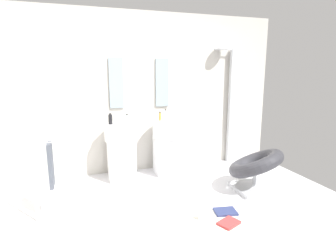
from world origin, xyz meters
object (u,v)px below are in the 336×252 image
(soap_bottle_amber, at_px, (160,116))
(towel_rack, at_px, (48,167))
(coffee_mug, at_px, (201,216))
(soap_bottle_clear, at_px, (127,118))
(soap_bottle_white, at_px, (165,115))
(magazine_red, at_px, (229,223))
(pedestal_sink_left, at_px, (121,149))
(lounge_chair, at_px, (255,167))
(magazine_navy, at_px, (225,212))
(soap_bottle_black, at_px, (110,119))
(shower_column, at_px, (232,104))
(pedestal_sink_right, at_px, (168,145))

(soap_bottle_amber, bearing_deg, towel_rack, -146.55)
(coffee_mug, height_order, soap_bottle_clear, soap_bottle_clear)
(soap_bottle_white, bearing_deg, magazine_red, -85.53)
(pedestal_sink_left, distance_m, magazine_red, 1.99)
(lounge_chair, xyz_separation_m, soap_bottle_clear, (-1.60, 1.10, 0.59))
(magazine_red, height_order, coffee_mug, coffee_mug)
(pedestal_sink_left, bearing_deg, soap_bottle_white, 11.92)
(lounge_chair, height_order, soap_bottle_white, soap_bottle_white)
(magazine_red, bearing_deg, soap_bottle_clear, 89.82)
(magazine_navy, height_order, soap_bottle_clear, soap_bottle_clear)
(soap_bottle_black, relative_size, soap_bottle_clear, 1.31)
(towel_rack, xyz_separation_m, soap_bottle_clear, (1.06, 1.08, 0.31))
(soap_bottle_black, bearing_deg, towel_rack, -129.25)
(towel_rack, xyz_separation_m, magazine_navy, (1.94, -0.48, -0.61))
(magazine_navy, relative_size, soap_bottle_amber, 1.78)
(lounge_chair, height_order, soap_bottle_black, soap_bottle_black)
(lounge_chair, relative_size, magazine_red, 4.79)
(coffee_mug, bearing_deg, shower_column, 51.95)
(coffee_mug, relative_size, soap_bottle_clear, 0.69)
(soap_bottle_black, xyz_separation_m, soap_bottle_clear, (0.27, 0.12, -0.02))
(coffee_mug, distance_m, soap_bottle_amber, 1.82)
(shower_column, relative_size, magazine_navy, 8.01)
(pedestal_sink_left, distance_m, soap_bottle_black, 0.50)
(shower_column, relative_size, soap_bottle_amber, 14.25)
(magazine_navy, distance_m, soap_bottle_amber, 1.82)
(lounge_chair, xyz_separation_m, soap_bottle_black, (-1.87, 0.99, 0.61))
(magazine_red, distance_m, soap_bottle_white, 2.09)
(soap_bottle_amber, bearing_deg, coffee_mug, -89.12)
(lounge_chair, bearing_deg, magazine_red, -139.32)
(shower_column, xyz_separation_m, magazine_navy, (-1.05, -1.71, -1.06))
(pedestal_sink_right, distance_m, shower_column, 1.45)
(pedestal_sink_left, height_order, soap_bottle_white, soap_bottle_white)
(coffee_mug, bearing_deg, magazine_red, -35.58)
(shower_column, bearing_deg, soap_bottle_black, -173.05)
(magazine_red, distance_m, coffee_mug, 0.31)
(pedestal_sink_left, relative_size, soap_bottle_clear, 7.85)
(pedestal_sink_left, relative_size, towel_rack, 1.04)
(soap_bottle_black, xyz_separation_m, soap_bottle_amber, (0.79, 0.08, -0.01))
(lounge_chair, height_order, soap_bottle_amber, soap_bottle_amber)
(lounge_chair, bearing_deg, towel_rack, 179.59)
(soap_bottle_clear, distance_m, soap_bottle_amber, 0.53)
(pedestal_sink_left, height_order, soap_bottle_amber, soap_bottle_amber)
(towel_rack, bearing_deg, shower_column, 22.42)
(coffee_mug, bearing_deg, soap_bottle_black, 118.48)
(towel_rack, distance_m, soap_bottle_white, 2.09)
(pedestal_sink_right, xyz_separation_m, lounge_chair, (0.97, -1.01, -0.13))
(towel_rack, relative_size, soap_bottle_white, 5.83)
(pedestal_sink_right, height_order, soap_bottle_white, soap_bottle_white)
(soap_bottle_black, distance_m, soap_bottle_clear, 0.29)
(pedestal_sink_right, relative_size, soap_bottle_clear, 7.85)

